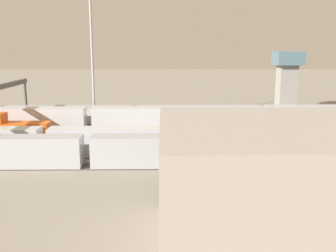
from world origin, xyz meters
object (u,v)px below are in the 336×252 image
Objects in this scene: train_on_track_2 at (164,123)px; light_mast_0 at (91,21)px; train_on_track_4 at (134,141)px; control_tower at (287,77)px; train_on_track_5 at (184,151)px; train_on_track_1 at (37,121)px; train_on_track_0 at (127,116)px; train_on_track_3 at (14,133)px.

train_on_track_2 is 3.88× the size of light_mast_0.
control_tower is at bearing -131.05° from train_on_track_4.
train_on_track_5 is at bearing 143.16° from train_on_track_4.
light_mast_0 is (13.44, -12.48, 16.69)m from train_on_track_2.
train_on_track_0 is (-15.17, -5.00, 0.08)m from train_on_track_1.
light_mast_0 reaches higher than control_tower.
train_on_track_4 is at bearing 97.68° from train_on_track_0.
train_on_track_5 is at bearing 58.62° from control_tower.
train_on_track_3 is at bearing 32.51° from control_tower.
train_on_track_3 is at bearing 44.13° from train_on_track_0.
train_on_track_5 is 5.23× the size of control_tower.
train_on_track_2 reaches higher than train_on_track_1.
train_on_track_1 is 10.01m from train_on_track_3.
control_tower reaches higher than train_on_track_0.
train_on_track_2 is 22.95m from train_on_track_3.
train_on_track_5 is 8.34m from train_on_track_4.
light_mast_0 is (6.51, -2.48, 17.25)m from train_on_track_0.
train_on_track_3 is (22.39, 5.00, -0.46)m from train_on_track_2.
train_on_track_0 is at bearing -161.76° from train_on_track_1.
train_on_track_3 is 18.84m from train_on_track_4.
train_on_track_4 is (-2.70, 20.00, -0.05)m from train_on_track_0.
train_on_track_2 is at bearing 44.01° from control_tower.
train_on_track_1 is at bearing 18.24° from train_on_track_0.
light_mast_0 reaches higher than train_on_track_1.
train_on_track_5 is 0.51× the size of train_on_track_0.
train_on_track_2 is 1.00× the size of train_on_track_4.
train_on_track_2 is 39.58m from control_tower.
light_mast_0 is 2.26× the size of control_tower.
train_on_track_5 is 49.84m from control_tower.
light_mast_0 is (15.88, -27.48, 17.29)m from train_on_track_5.
light_mast_0 reaches higher than train_on_track_3.
train_on_track_1 is at bearing 40.81° from light_mast_0.
control_tower reaches higher than train_on_track_3.
train_on_track_5 and train_on_track_4 have the same top height.
train_on_track_5 and train_on_track_1 have the same top height.
train_on_track_2 reaches higher than train_on_track_4.
control_tower reaches higher than train_on_track_5.
train_on_track_2 is at bearing -112.94° from train_on_track_4.
train_on_track_2 is at bearing -80.75° from train_on_track_5.
control_tower is at bearing -121.38° from train_on_track_5.
train_on_track_0 is 12.18m from train_on_track_2.
train_on_track_1 is 0.51× the size of train_on_track_0.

